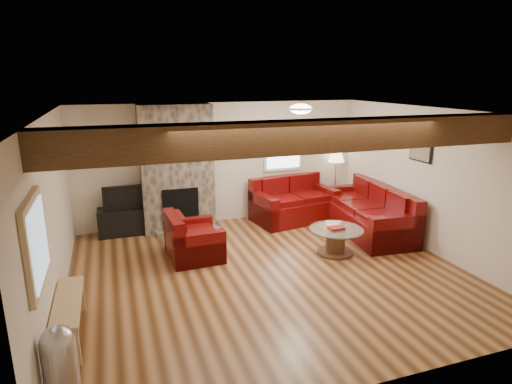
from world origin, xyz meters
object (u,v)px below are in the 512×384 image
coffee_table (336,241)px  tv_cabinet (127,221)px  sofa_three (366,209)px  armchair_red (194,235)px  television (125,196)px  loveseat (294,200)px  floor_lamp (336,159)px

coffee_table → tv_cabinet: 4.05m
sofa_three → armchair_red: sofa_three is taller
television → loveseat: bearing=-5.0°
loveseat → coffee_table: loveseat is taller
loveseat → tv_cabinet: 3.47m
tv_cabinet → television: 0.50m
tv_cabinet → coffee_table: bearing=-33.1°
television → tv_cabinet: bearing=0.0°
armchair_red → floor_lamp: size_ratio=0.69×
armchair_red → television: size_ratio=1.20×
sofa_three → floor_lamp: bearing=-178.5°
sofa_three → tv_cabinet: bearing=-102.0°
sofa_three → armchair_red: bearing=-82.2°
loveseat → television: 3.48m
armchair_red → television: 1.91m
loveseat → coffee_table: bearing=-101.3°
tv_cabinet → television: television is taller
television → floor_lamp: (4.60, 0.02, 0.44)m
loveseat → coffee_table: size_ratio=1.85×
loveseat → tv_cabinet: (-3.45, 0.30, -0.19)m
coffee_table → sofa_three: bearing=35.6°
tv_cabinet → television: (0.00, 0.00, 0.50)m
armchair_red → floor_lamp: bearing=-68.7°
loveseat → floor_lamp: (1.15, 0.32, 0.75)m
sofa_three → loveseat: size_ratio=1.38×
sofa_three → coffee_table: size_ratio=2.56×
floor_lamp → television: bearing=-179.8°
loveseat → floor_lamp: size_ratio=1.22×
coffee_table → tv_cabinet: bearing=146.9°
coffee_table → tv_cabinet: size_ratio=0.88×
sofa_three → floor_lamp: 1.61m
loveseat → sofa_three: bearing=-56.0°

